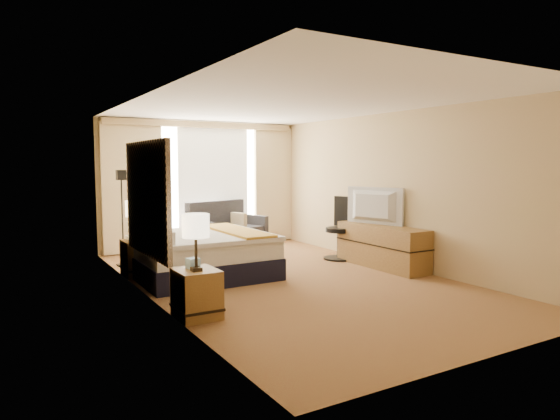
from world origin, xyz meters
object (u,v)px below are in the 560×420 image
loveseat (225,234)px  bed (201,254)px  floor_lamp (122,198)px  television (371,206)px  nightstand_right (138,258)px  lamp_left (196,227)px  nightstand_left (197,293)px  media_dresser (382,246)px  lamp_right (135,209)px  desk_chair (341,231)px

loveseat → bed: bearing=-140.7°
floor_lamp → television: bearing=-29.5°
nightstand_right → loveseat: 2.56m
nightstand_right → lamp_left: lamp_left is taller
lamp_left → television: bearing=20.2°
nightstand_left → media_dresser: (3.70, 1.05, 0.07)m
floor_lamp → nightstand_right: bearing=-88.0°
loveseat → lamp_left: bearing=-136.0°
lamp_right → loveseat: bearing=32.7°
television → bed: bearing=61.8°
lamp_right → television: bearing=-19.2°
lamp_right → television: television is taller
desk_chair → lamp_right: 3.64m
loveseat → floor_lamp: size_ratio=1.07×
television → desk_chair: bearing=-7.0°
nightstand_left → lamp_left: 0.77m
media_dresser → loveseat: size_ratio=1.03×
nightstand_right → lamp_left: bearing=-90.6°
nightstand_left → media_dresser: size_ratio=0.31×
bed → loveseat: size_ratio=1.12×
nightstand_left → nightstand_right: 2.50m
loveseat → lamp_left: (-2.16, -4.00, 0.72)m
lamp_right → nightstand_left: bearing=-89.6°
media_dresser → floor_lamp: floor_lamp is taller
media_dresser → lamp_right: 4.06m
television → floor_lamp: bearing=44.7°
nightstand_left → nightstand_right: size_ratio=1.00×
nightstand_left → television: size_ratio=0.50×
nightstand_right → media_dresser: media_dresser is taller
nightstand_right → floor_lamp: size_ratio=0.34×
nightstand_right → lamp_right: size_ratio=0.89×
nightstand_right → bed: bed is taller
loveseat → nightstand_left: bearing=-136.1°
loveseat → floor_lamp: (-2.16, -0.57, 0.83)m
nightstand_right → television: bearing=-18.6°
nightstand_right → television: (3.65, -1.23, 0.74)m
loveseat → desk_chair: size_ratio=1.53×
floor_lamp → loveseat: bearing=14.9°
loveseat → floor_lamp: 2.38m
loveseat → television: size_ratio=1.59×
desk_chair → television: 0.87m
loveseat → television: television is taller
nightstand_right → desk_chair: (3.54, -0.53, 0.23)m
media_dresser → loveseat: bearing=118.7°
nightstand_right → bed: bearing=-36.5°
nightstand_right → loveseat: loveseat is taller
media_dresser → bed: size_ratio=0.92×
lamp_left → media_dresser: bearing=16.8°
lamp_right → nightstand_right: bearing=-70.3°
bed → lamp_left: lamp_left is taller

